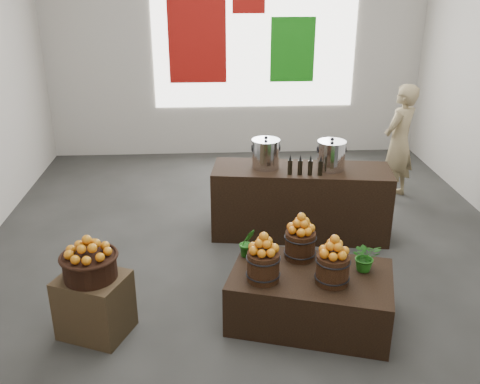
{
  "coord_description": "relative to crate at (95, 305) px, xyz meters",
  "views": [
    {
      "loc": [
        -0.44,
        -5.13,
        2.87
      ],
      "look_at": [
        -0.16,
        -0.4,
        0.9
      ],
      "focal_mm": 40.0,
      "sensor_mm": 36.0,
      "label": 1
    }
  ],
  "objects": [
    {
      "name": "ground",
      "position": [
        1.44,
        1.29,
        -0.27
      ],
      "size": [
        7.0,
        7.0,
        0.0
      ],
      "primitive_type": "plane",
      "color": "#353533",
      "rests_on": "ground"
    },
    {
      "name": "back_wall",
      "position": [
        1.44,
        4.79,
        1.73
      ],
      "size": [
        6.0,
        0.04,
        4.0
      ],
      "primitive_type": "cube",
      "color": "#B4AFA6",
      "rests_on": "ground"
    },
    {
      "name": "back_opening",
      "position": [
        1.74,
        4.77,
        1.73
      ],
      "size": [
        3.2,
        0.02,
        2.4
      ],
      "primitive_type": "cube",
      "color": "white",
      "rests_on": "back_wall"
    },
    {
      "name": "deco_red_left",
      "position": [
        0.84,
        4.76,
        1.63
      ],
      "size": [
        0.9,
        0.04,
        1.4
      ],
      "primitive_type": "cube",
      "color": "#9B100B",
      "rests_on": "back_wall"
    },
    {
      "name": "deco_green_right",
      "position": [
        2.34,
        4.76,
        1.43
      ],
      "size": [
        0.7,
        0.04,
        1.0
      ],
      "primitive_type": "cube",
      "color": "#167A13",
      "rests_on": "back_wall"
    },
    {
      "name": "crate",
      "position": [
        0.0,
        0.0,
        0.0
      ],
      "size": [
        0.67,
        0.62,
        0.54
      ],
      "primitive_type": "cube",
      "rotation": [
        0.0,
        0.0,
        -0.39
      ],
      "color": "brown",
      "rests_on": "ground"
    },
    {
      "name": "wicker_basket",
      "position": [
        0.0,
        0.0,
        0.37
      ],
      "size": [
        0.43,
        0.43,
        0.2
      ],
      "primitive_type": "cylinder",
      "color": "black",
      "rests_on": "crate"
    },
    {
      "name": "apples_in_basket",
      "position": [
        0.0,
        0.0,
        0.56
      ],
      "size": [
        0.34,
        0.34,
        0.18
      ],
      "primitive_type": null,
      "color": "#AD1E05",
      "rests_on": "wicker_basket"
    },
    {
      "name": "display_table",
      "position": [
        1.84,
        0.07,
        -0.04
      ],
      "size": [
        1.54,
        1.19,
        0.47
      ],
      "primitive_type": "cube",
      "rotation": [
        0.0,
        0.0,
        -0.29
      ],
      "color": "black",
      "rests_on": "ground"
    },
    {
      "name": "apple_bucket_front_left",
      "position": [
        1.42,
        -0.0,
        0.33
      ],
      "size": [
        0.27,
        0.27,
        0.25
      ],
      "primitive_type": "cylinder",
      "color": "#341B0E",
      "rests_on": "display_table"
    },
    {
      "name": "apples_in_bucket_front_left",
      "position": [
        1.42,
        -0.0,
        0.54
      ],
      "size": [
        0.2,
        0.2,
        0.18
      ],
      "primitive_type": null,
      "color": "#AD1E05",
      "rests_on": "apple_bucket_front_left"
    },
    {
      "name": "apple_bucket_front_right",
      "position": [
        1.98,
        -0.08,
        0.33
      ],
      "size": [
        0.27,
        0.27,
        0.25
      ],
      "primitive_type": "cylinder",
      "color": "#341B0E",
      "rests_on": "display_table"
    },
    {
      "name": "apples_in_bucket_front_right",
      "position": [
        1.98,
        -0.08,
        0.54
      ],
      "size": [
        0.2,
        0.2,
        0.18
      ],
      "primitive_type": null,
      "color": "#AD1E05",
      "rests_on": "apple_bucket_front_right"
    },
    {
      "name": "apple_bucket_rear",
      "position": [
        1.78,
        0.35,
        0.33
      ],
      "size": [
        0.27,
        0.27,
        0.25
      ],
      "primitive_type": "cylinder",
      "color": "#341B0E",
      "rests_on": "display_table"
    },
    {
      "name": "apples_in_bucket_rear",
      "position": [
        1.78,
        0.35,
        0.54
      ],
      "size": [
        0.2,
        0.2,
        0.18
      ],
      "primitive_type": null,
      "color": "#AD1E05",
      "rests_on": "apple_bucket_rear"
    },
    {
      "name": "herb_garnish_right",
      "position": [
        2.31,
        0.1,
        0.33
      ],
      "size": [
        0.24,
        0.21,
        0.27
      ],
      "primitive_type": "imported",
      "rotation": [
        0.0,
        0.0,
        -0.01
      ],
      "color": "#1A5C13",
      "rests_on": "display_table"
    },
    {
      "name": "herb_garnish_left",
      "position": [
        1.31,
        0.41,
        0.33
      ],
      "size": [
        0.18,
        0.16,
        0.27
      ],
      "primitive_type": "imported",
      "rotation": [
        0.0,
        0.0,
        0.33
      ],
      "color": "#1A5C13",
      "rests_on": "display_table"
    },
    {
      "name": "counter",
      "position": [
        2.02,
        1.73,
        0.14
      ],
      "size": [
        2.06,
        0.9,
        0.81
      ],
      "primitive_type": "cube",
      "rotation": [
        0.0,
        0.0,
        -0.14
      ],
      "color": "black",
      "rests_on": "ground"
    },
    {
      "name": "stock_pot_left",
      "position": [
        1.62,
        1.79,
        0.7
      ],
      "size": [
        0.31,
        0.31,
        0.31
      ],
      "primitive_type": "cylinder",
      "color": "silver",
      "rests_on": "counter"
    },
    {
      "name": "stock_pot_center",
      "position": [
        2.33,
        1.69,
        0.7
      ],
      "size": [
        0.31,
        0.31,
        0.31
      ],
      "primitive_type": "cylinder",
      "color": "silver",
      "rests_on": "counter"
    },
    {
      "name": "oil_cruets",
      "position": [
        1.99,
        1.54,
        0.66
      ],
      "size": [
        0.29,
        0.09,
        0.23
      ],
      "primitive_type": null,
      "rotation": [
        0.0,
        0.0,
        -0.14
      ],
      "color": "black",
      "rests_on": "counter"
    },
    {
      "name": "shopper",
      "position": [
        3.48,
        2.76,
        0.5
      ],
      "size": [
        0.67,
        0.65,
        1.54
      ],
      "primitive_type": "imported",
      "rotation": [
        0.0,
        0.0,
        3.86
      ],
      "color": "#9A875E",
      "rests_on": "ground"
    }
  ]
}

